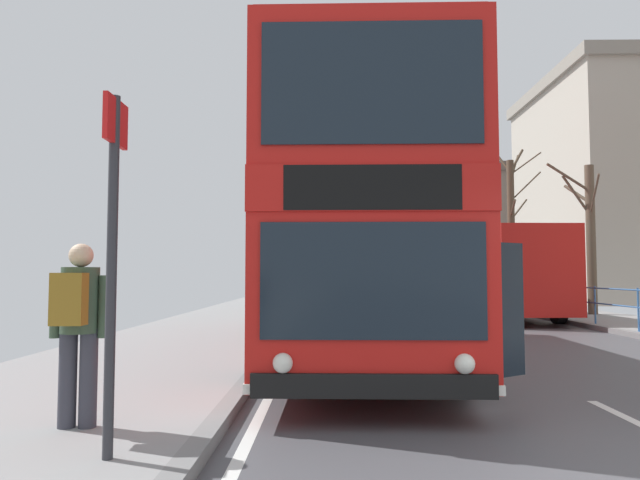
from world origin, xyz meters
TOP-DOWN VIEW (x-y plane):
  - double_decker_bus_main at (-2.69, 7.47)m, footprint 3.25×10.81m
  - background_bus_far_lane at (2.78, 18.19)m, footprint 2.80×10.75m
  - pedestrian_railing_far_kerb at (4.45, 10.79)m, footprint 0.05×22.98m
  - pedestrian_with_backpack at (-5.50, 1.75)m, footprint 0.54×0.54m
  - bus_stop_sign_near at (-4.88, 0.89)m, footprint 0.08×0.44m
  - bare_tree_far_00 at (5.82, 35.35)m, footprint 2.17×2.62m
  - bare_tree_far_01 at (6.16, 17.05)m, footprint 1.76×2.43m
  - bare_tree_far_02 at (5.25, 22.82)m, footprint 2.08×2.44m
  - background_building_02 at (13.39, 46.04)m, footprint 8.65×12.42m

SIDE VIEW (x-z plane):
  - pedestrian_railing_far_kerb at x=4.45m, z-range 0.33..1.40m
  - pedestrian_with_backpack at x=-5.50m, z-range 0.28..1.97m
  - background_bus_far_lane at x=2.78m, z-range 0.15..3.16m
  - bus_stop_sign_near at x=-4.88m, z-range 0.45..3.25m
  - double_decker_bus_main at x=-2.69m, z-range 0.10..4.48m
  - bare_tree_far_00 at x=5.82m, z-range -0.06..5.47m
  - bare_tree_far_01 at x=6.16m, z-range 0.28..5.67m
  - bare_tree_far_02 at x=5.25m, z-range 0.10..7.43m
  - background_building_02 at x=13.39m, z-range 0.03..10.22m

